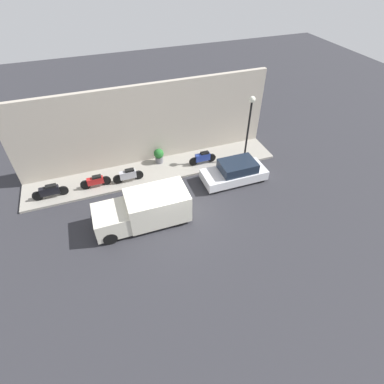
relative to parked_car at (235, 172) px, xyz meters
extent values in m
plane|color=#2D2D33|center=(-1.95, 4.37, -0.62)|extent=(60.00, 60.00, 0.00)
cube|color=gray|center=(2.48, 4.37, -0.55)|extent=(2.43, 15.79, 0.14)
cube|color=#B2A899|center=(3.84, 4.37, 1.95)|extent=(0.30, 15.79, 5.14)
cube|color=silver|center=(0.00, 0.06, -0.18)|extent=(1.68, 3.86, 0.57)
cube|color=#192333|center=(0.00, -0.13, 0.40)|extent=(1.48, 2.13, 0.59)
cylinder|color=black|center=(-0.72, 1.55, -0.33)|extent=(0.20, 0.59, 0.59)
cylinder|color=black|center=(0.72, 1.55, -0.33)|extent=(0.20, 0.59, 0.59)
cylinder|color=black|center=(-0.72, -1.42, -0.33)|extent=(0.20, 0.59, 0.59)
cylinder|color=black|center=(0.72, -1.42, -0.33)|extent=(0.20, 0.59, 0.59)
cube|color=silver|center=(-1.58, 5.22, 0.35)|extent=(1.94, 3.12, 1.56)
cube|color=silver|center=(-1.58, 7.62, 0.12)|extent=(1.85, 1.68, 1.09)
cube|color=#192333|center=(-1.58, 7.87, 0.42)|extent=(1.65, 0.92, 0.44)
cylinder|color=black|center=(-2.42, 7.86, -0.27)|extent=(0.22, 0.70, 0.70)
cylinder|color=black|center=(-0.73, 7.86, -0.27)|extent=(0.22, 0.70, 0.70)
cylinder|color=black|center=(-2.42, 4.26, -0.27)|extent=(0.22, 0.70, 0.70)
cylinder|color=black|center=(-0.73, 4.26, -0.27)|extent=(0.22, 0.70, 0.70)
cube|color=navy|center=(2.12, 1.28, 0.00)|extent=(0.30, 0.97, 0.48)
cube|color=black|center=(2.12, 1.15, 0.29)|extent=(0.27, 0.53, 0.12)
cylinder|color=black|center=(2.12, 1.90, -0.20)|extent=(0.10, 0.57, 0.57)
cylinder|color=black|center=(2.12, 0.66, -0.20)|extent=(0.10, 0.57, 0.57)
cube|color=#B7B7BF|center=(1.91, 6.15, 0.01)|extent=(0.30, 0.97, 0.47)
cube|color=black|center=(1.91, 6.02, 0.30)|extent=(0.27, 0.53, 0.12)
cylinder|color=black|center=(1.91, 6.77, -0.19)|extent=(0.10, 0.60, 0.60)
cylinder|color=black|center=(1.91, 5.53, -0.19)|extent=(0.10, 0.60, 0.60)
cube|color=#B21E1E|center=(2.04, 8.05, -0.04)|extent=(0.30, 0.94, 0.39)
cube|color=black|center=(2.04, 7.93, 0.22)|extent=(0.27, 0.51, 0.12)
cylinder|color=black|center=(2.04, 8.63, -0.18)|extent=(0.10, 0.60, 0.60)
cylinder|color=black|center=(2.04, 7.47, -0.18)|extent=(0.10, 0.60, 0.60)
cube|color=black|center=(1.95, 10.57, 0.00)|extent=(0.30, 1.04, 0.47)
cube|color=black|center=(1.95, 10.43, 0.29)|extent=(0.27, 0.57, 0.12)
cylinder|color=black|center=(1.95, 11.25, -0.19)|extent=(0.10, 0.58, 0.58)
cylinder|color=black|center=(1.95, 9.88, -0.19)|extent=(0.10, 0.58, 0.58)
cylinder|color=black|center=(1.51, -1.42, 1.57)|extent=(0.12, 0.12, 4.11)
sphere|color=silver|center=(1.51, -1.42, 3.74)|extent=(0.38, 0.38, 0.38)
cylinder|color=slate|center=(3.20, 3.89, -0.28)|extent=(0.50, 0.50, 0.41)
sphere|color=#236628|center=(3.20, 3.89, 0.18)|extent=(0.64, 0.64, 0.64)
camera|label=1|loc=(-12.64, 7.29, 11.03)|focal=28.00mm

